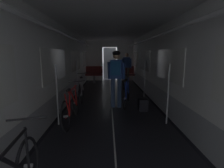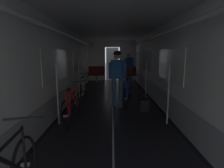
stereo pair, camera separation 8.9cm
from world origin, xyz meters
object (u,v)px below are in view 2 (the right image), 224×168
Objects in this scene: person_cyclist_aisle at (116,73)px; person_standing_near_bench at (128,66)px; bench_seat_far_left at (96,73)px; bench_seat_far_right at (127,73)px; bicycle_red at (71,107)px; backpack_on_floor at (143,105)px; bicycle_silver at (82,90)px; bicycle_blue_in_aisle at (127,93)px.

person_standing_near_bench is (0.77, 4.29, -0.10)m from person_cyclist_aisle.
bench_seat_far_right is at bearing 0.00° from bench_seat_far_left.
person_cyclist_aisle reaches higher than bicycle_red.
person_cyclist_aisle is at bearing -100.13° from person_standing_near_bench.
backpack_on_floor is (1.80, -5.02, -0.40)m from bench_seat_far_left.
person_cyclist_aisle is (1.18, -0.79, 0.69)m from bicycle_silver.
bench_seat_far_left reaches higher than backpack_on_floor.
bicycle_red is at bearing -88.61° from bicycle_silver.
bench_seat_far_right is 0.58× the size of bicycle_silver.
bicycle_blue_in_aisle is (-0.42, -4.40, -0.18)m from bench_seat_far_right.
bench_seat_far_left is 2.89× the size of backpack_on_floor.
person_standing_near_bench is at bearing -89.59° from bench_seat_far_right.
bench_seat_far_left is 5.84m from bicycle_red.
bicycle_red reaches higher than backpack_on_floor.
bicycle_silver reaches higher than backpack_on_floor.
bench_seat_far_left is 0.58× the size of bicycle_red.
bicycle_red is 1.77m from person_cyclist_aisle.
bicycle_blue_in_aisle is at bearing -72.57° from bench_seat_far_left.
person_standing_near_bench is 4.71m from backpack_on_floor.
bench_seat_far_right is 0.55m from person_standing_near_bench.
bench_seat_far_right is 6.14m from bicycle_red.
bench_seat_far_right is at bearing 72.07° from bicycle_red.
bicycle_silver is at bearing 145.94° from person_cyclist_aisle.
person_standing_near_bench is (1.80, -0.38, 0.41)m from bench_seat_far_left.
bicycle_silver is at bearing 160.64° from bicycle_blue_in_aisle.
bicycle_red is (-1.89, -5.84, -0.19)m from bench_seat_far_right.
backpack_on_floor is (1.94, -1.15, -0.21)m from bicycle_silver.
bicycle_blue_in_aisle is 0.99× the size of person_standing_near_bench.
bench_seat_far_left is at bearing 109.76° from backpack_on_floor.
bicycle_silver is 4.04m from person_standing_near_bench.
bicycle_red is 2.06m from bicycle_blue_in_aisle.
backpack_on_floor is at bearing -24.97° from person_cyclist_aisle.
person_cyclist_aisle is 0.81m from bicycle_blue_in_aisle.
backpack_on_floor is (0.00, -5.02, -0.40)m from bench_seat_far_right.
bench_seat_far_left is at bearing 89.11° from bicycle_red.
backpack_on_floor is at bearing -30.67° from bicycle_silver.
person_cyclist_aisle reaches higher than bench_seat_far_left.
bicycle_silver is (-0.14, -3.87, -0.18)m from bench_seat_far_left.
bicycle_blue_in_aisle is (1.47, 1.44, 0.00)m from bicycle_red.
bench_seat_far_right reaches higher than bicycle_silver.
person_cyclist_aisle is 1.24m from backpack_on_floor.
person_cyclist_aisle reaches higher than person_standing_near_bench.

